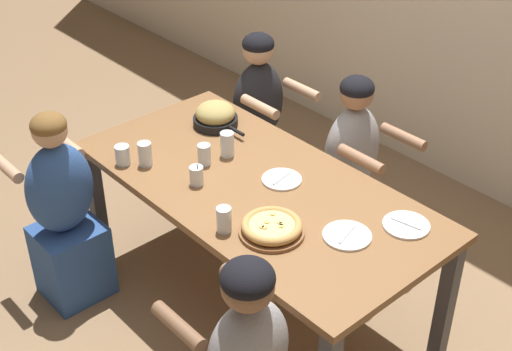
% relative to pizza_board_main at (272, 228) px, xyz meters
% --- Properties ---
extents(ground_plane, '(18.00, 18.00, 0.00)m').
position_rel_pizza_board_main_xyz_m(ground_plane, '(-0.34, 0.21, -0.80)').
color(ground_plane, '#896B4C').
rests_on(ground_plane, ground).
extents(dining_table, '(1.92, 0.94, 0.77)m').
position_rel_pizza_board_main_xyz_m(dining_table, '(-0.34, 0.21, -0.12)').
color(dining_table, brown).
rests_on(dining_table, ground).
extents(pizza_board_main, '(0.30, 0.30, 0.06)m').
position_rel_pizza_board_main_xyz_m(pizza_board_main, '(0.00, 0.00, 0.00)').
color(pizza_board_main, brown).
rests_on(pizza_board_main, dining_table).
extents(skillet_bowl, '(0.36, 0.25, 0.14)m').
position_rel_pizza_board_main_xyz_m(skillet_bowl, '(-0.94, 0.44, 0.03)').
color(skillet_bowl, black).
rests_on(skillet_bowl, dining_table).
extents(empty_plate_a, '(0.20, 0.20, 0.02)m').
position_rel_pizza_board_main_xyz_m(empty_plate_a, '(-0.28, 0.33, -0.03)').
color(empty_plate_a, white).
rests_on(empty_plate_a, dining_table).
extents(empty_plate_b, '(0.22, 0.22, 0.02)m').
position_rel_pizza_board_main_xyz_m(empty_plate_b, '(0.24, 0.23, -0.03)').
color(empty_plate_b, white).
rests_on(empty_plate_b, dining_table).
extents(empty_plate_c, '(0.21, 0.21, 0.02)m').
position_rel_pizza_board_main_xyz_m(empty_plate_c, '(0.37, 0.49, -0.03)').
color(empty_plate_c, white).
rests_on(empty_plate_c, dining_table).
extents(cocktail_glass_blue, '(0.07, 0.07, 0.12)m').
position_rel_pizza_board_main_xyz_m(cocktail_glass_blue, '(-0.54, -0.00, 0.01)').
color(cocktail_glass_blue, silver).
rests_on(cocktail_glass_blue, dining_table).
extents(drinking_glass_a, '(0.08, 0.08, 0.10)m').
position_rel_pizza_board_main_xyz_m(drinking_glass_a, '(-0.94, -0.17, 0.02)').
color(drinking_glass_a, silver).
rests_on(drinking_glass_a, dining_table).
extents(drinking_glass_b, '(0.07, 0.07, 0.13)m').
position_rel_pizza_board_main_xyz_m(drinking_glass_b, '(-0.85, -0.09, 0.02)').
color(drinking_glass_b, silver).
rests_on(drinking_glass_b, dining_table).
extents(drinking_glass_c, '(0.07, 0.07, 0.13)m').
position_rel_pizza_board_main_xyz_m(drinking_glass_c, '(-0.64, 0.28, 0.04)').
color(drinking_glass_c, silver).
rests_on(drinking_glass_c, dining_table).
extents(drinking_glass_d, '(0.07, 0.07, 0.11)m').
position_rel_pizza_board_main_xyz_m(drinking_glass_d, '(-0.66, 0.14, 0.02)').
color(drinking_glass_d, silver).
rests_on(drinking_glass_d, dining_table).
extents(drinking_glass_e, '(0.07, 0.07, 0.12)m').
position_rel_pizza_board_main_xyz_m(drinking_glass_e, '(-0.16, -0.15, 0.02)').
color(drinking_glass_e, silver).
rests_on(drinking_glass_e, dining_table).
extents(diner_far_left, '(0.51, 0.40, 1.15)m').
position_rel_pizza_board_main_xyz_m(diner_far_left, '(-1.09, 0.90, -0.28)').
color(diner_far_left, '#232328').
rests_on(diner_far_left, ground).
extents(diner_near_left, '(0.51, 0.40, 1.12)m').
position_rel_pizza_board_main_xyz_m(diner_near_left, '(-1.07, -0.48, -0.30)').
color(diner_near_left, '#2D5193').
rests_on(diner_near_left, ground).
extents(diner_far_center, '(0.51, 0.40, 1.14)m').
position_rel_pizza_board_main_xyz_m(diner_far_center, '(-0.32, 0.90, -0.29)').
color(diner_far_center, '#99999E').
rests_on(diner_far_center, ground).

